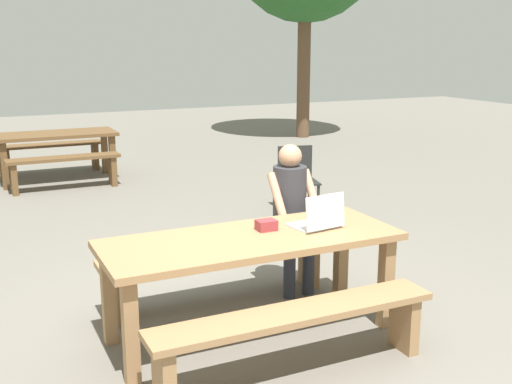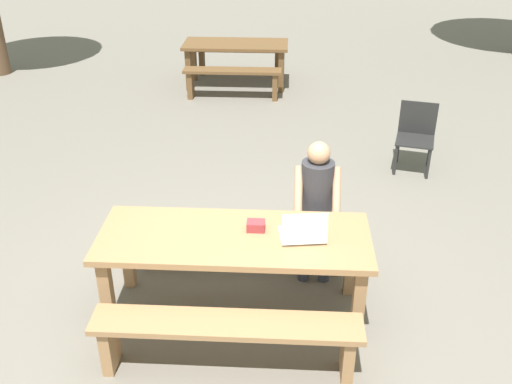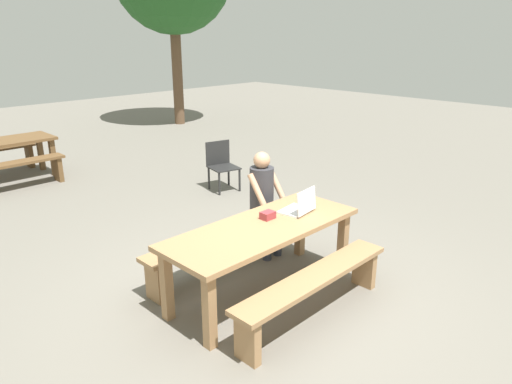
% 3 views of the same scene
% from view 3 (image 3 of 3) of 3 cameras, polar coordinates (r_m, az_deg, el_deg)
% --- Properties ---
extents(ground_plane, '(30.00, 30.00, 0.00)m').
position_cam_3_polar(ground_plane, '(4.97, 0.80, -11.97)').
color(ground_plane, slate).
extents(picnic_table_front, '(2.10, 0.81, 0.74)m').
position_cam_3_polar(picnic_table_front, '(4.68, 0.84, -5.23)').
color(picnic_table_front, '#9E754C').
rests_on(picnic_table_front, ground).
extents(bench_near, '(1.90, 0.30, 0.45)m').
position_cam_3_polar(bench_near, '(4.43, 7.02, -11.11)').
color(bench_near, '#9E754C').
rests_on(bench_near, ground).
extents(bench_far, '(1.90, 0.30, 0.45)m').
position_cam_3_polar(bench_far, '(5.23, -4.35, -6.12)').
color(bench_far, '#9E754C').
rests_on(bench_far, ground).
extents(laptop, '(0.37, 0.32, 0.27)m').
position_cam_3_polar(laptop, '(4.96, 5.28, -1.78)').
color(laptop, white).
rests_on(laptop, picnic_table_front).
extents(small_pouch, '(0.14, 0.11, 0.08)m').
position_cam_3_polar(small_pouch, '(4.79, 1.41, -2.81)').
color(small_pouch, '#993338').
rests_on(small_pouch, picnic_table_front).
extents(person_seated, '(0.39, 0.40, 1.25)m').
position_cam_3_polar(person_seated, '(5.48, 0.99, -0.59)').
color(person_seated, '#333847').
rests_on(person_seated, ground).
extents(plastic_chair, '(0.53, 0.53, 0.80)m').
position_cam_3_polar(plastic_chair, '(7.95, -4.17, 3.34)').
color(plastic_chair, '#262626').
rests_on(plastic_chair, ground).
extents(picnic_table_mid, '(1.74, 0.79, 0.73)m').
position_cam_3_polar(picnic_table_mid, '(9.43, -28.41, 4.75)').
color(picnic_table_mid, brown).
rests_on(picnic_table_mid, ground).
extents(bench_mid_south, '(1.56, 0.30, 0.48)m').
position_cam_3_polar(bench_mid_south, '(8.88, -26.86, 2.45)').
color(bench_mid_south, brown).
rests_on(bench_mid_south, ground).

